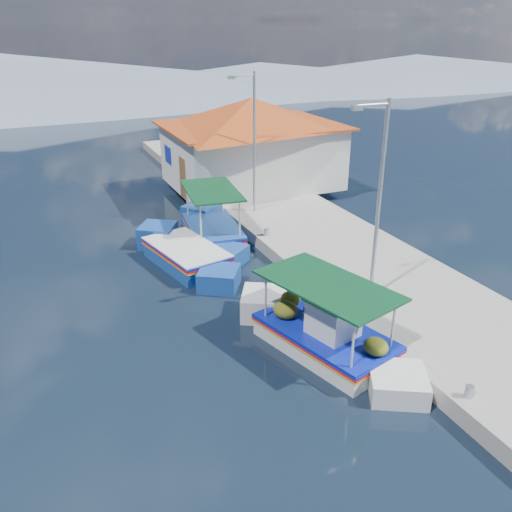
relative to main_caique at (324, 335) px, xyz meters
name	(u,v)px	position (x,y,z in m)	size (l,w,h in m)	color
ground	(263,382)	(-2.18, -0.70, -0.44)	(160.00, 160.00, 0.00)	black
quay	(337,251)	(3.72, 5.30, -0.19)	(5.00, 44.00, 0.50)	#999790
bollards	(299,257)	(1.62, 4.55, 0.21)	(0.20, 17.20, 0.30)	#A5A8AD
main_caique	(324,335)	(0.00, 0.00, 0.00)	(3.22, 6.67, 2.28)	silver
caique_green_canopy	(212,232)	(-0.14, 8.86, -0.07)	(2.48, 6.52, 2.46)	#184393
caique_blue_hull	(186,257)	(-1.82, 7.00, -0.13)	(2.77, 6.31, 1.15)	#184393
harbor_building	(251,141)	(4.01, 14.30, 2.34)	(10.49, 10.49, 4.40)	white
lamp_post_near	(377,193)	(2.32, 1.30, 3.41)	(1.21, 0.14, 6.00)	#A5A8AD
lamp_post_far	(252,136)	(2.32, 10.30, 3.41)	(1.21, 0.14, 6.00)	#A5A8AD
mountain_ridge	(114,80)	(4.36, 55.30, 1.60)	(171.40, 96.00, 5.50)	slate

